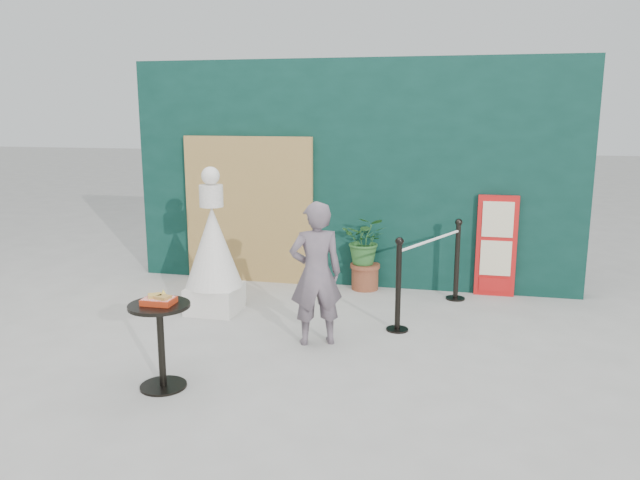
{
  "coord_description": "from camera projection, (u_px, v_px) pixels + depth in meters",
  "views": [
    {
      "loc": [
        1.43,
        -5.08,
        2.35
      ],
      "look_at": [
        0.0,
        1.2,
        1.0
      ],
      "focal_mm": 35.0,
      "sensor_mm": 36.0,
      "label": 1
    }
  ],
  "objects": [
    {
      "name": "cafe_table",
      "position": [
        161.0,
        332.0,
        5.29
      ],
      "size": [
        0.52,
        0.52,
        0.75
      ],
      "color": "black",
      "rests_on": "ground"
    },
    {
      "name": "food_basket",
      "position": [
        159.0,
        300.0,
        5.23
      ],
      "size": [
        0.26,
        0.19,
        0.11
      ],
      "color": "#B93013",
      "rests_on": "cafe_table"
    },
    {
      "name": "bamboo_fence",
      "position": [
        249.0,
        210.0,
        8.55
      ],
      "size": [
        1.8,
        0.08,
        2.0
      ],
      "primitive_type": "cube",
      "color": "tan",
      "rests_on": "ground"
    },
    {
      "name": "planter",
      "position": [
        365.0,
        247.0,
        8.21
      ],
      "size": [
        0.58,
        0.51,
        0.99
      ],
      "color": "brown",
      "rests_on": "ground"
    },
    {
      "name": "statue",
      "position": [
        213.0,
        254.0,
        7.27
      ],
      "size": [
        0.67,
        0.67,
        1.72
      ],
      "color": "beige",
      "rests_on": "ground"
    },
    {
      "name": "woman",
      "position": [
        316.0,
        274.0,
        6.26
      ],
      "size": [
        0.63,
        0.53,
        1.47
      ],
      "primitive_type": "imported",
      "rotation": [
        0.0,
        0.0,
        3.54
      ],
      "color": "slate",
      "rests_on": "ground"
    },
    {
      "name": "back_wall",
      "position": [
        352.0,
        174.0,
        8.34
      ],
      "size": [
        6.0,
        0.3,
        3.0
      ],
      "primitive_type": "cube",
      "color": "black",
      "rests_on": "ground"
    },
    {
      "name": "menu_board",
      "position": [
        496.0,
        246.0,
        7.92
      ],
      "size": [
        0.5,
        0.07,
        1.3
      ],
      "color": "red",
      "rests_on": "ground"
    },
    {
      "name": "stanchion_barrier",
      "position": [
        430.0,
        273.0,
        7.23
      ],
      "size": [
        0.84,
        1.54,
        1.03
      ],
      "color": "black",
      "rests_on": "ground"
    },
    {
      "name": "ground",
      "position": [
        291.0,
        374.0,
        5.64
      ],
      "size": [
        60.0,
        60.0,
        0.0
      ],
      "primitive_type": "plane",
      "color": "#ADAAA5",
      "rests_on": "ground"
    }
  ]
}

